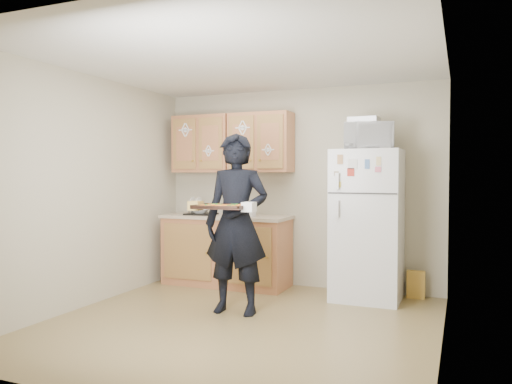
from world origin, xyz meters
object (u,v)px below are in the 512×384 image
at_px(person, 236,224).
at_px(baking_tray, 222,207).
at_px(refrigerator, 367,225).
at_px(dish_rack, 201,209).
at_px(microwave, 368,136).

distance_m(person, baking_tray, 0.35).
height_order(refrigerator, person, person).
bearing_deg(dish_rack, microwave, -0.88).
height_order(baking_tray, dish_rack, baking_tray).
distance_m(baking_tray, dish_rack, 1.68).
height_order(baking_tray, microwave, microwave).
bearing_deg(microwave, dish_rack, 167.13).
height_order(refrigerator, microwave, microwave).
height_order(person, baking_tray, person).
xyz_separation_m(refrigerator, microwave, (0.01, -0.05, 1.00)).
distance_m(baking_tray, microwave, 1.92).
bearing_deg(dish_rack, baking_tray, -54.35).
xyz_separation_m(refrigerator, person, (-1.14, -1.08, 0.07)).
relative_size(baking_tray, microwave, 0.93).
bearing_deg(microwave, person, -150.05).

